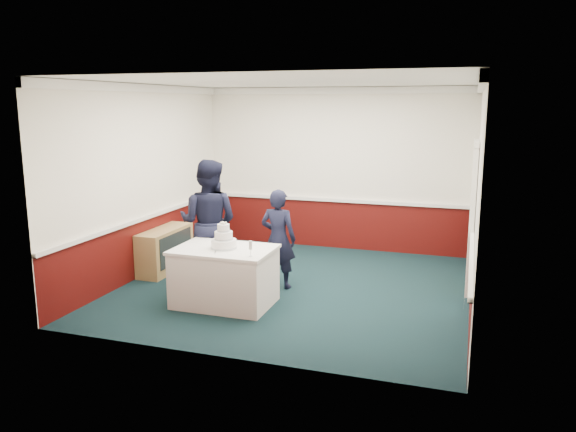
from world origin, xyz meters
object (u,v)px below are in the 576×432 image
(cake_table, at_px, (225,276))
(champagne_flute, at_px, (250,246))
(person_woman, at_px, (278,239))
(sideboard, at_px, (165,250))
(wedding_cake, at_px, (224,240))
(person_man, at_px, (208,222))
(cake_knife, at_px, (215,251))

(cake_table, height_order, champagne_flute, champagne_flute)
(cake_table, relative_size, person_woman, 0.89)
(sideboard, distance_m, person_woman, 2.08)
(wedding_cake, height_order, person_woman, person_woman)
(cake_table, bearing_deg, champagne_flute, -29.25)
(champagne_flute, xyz_separation_m, person_man, (-1.11, 1.06, 0.02))
(sideboard, relative_size, champagne_flute, 5.85)
(person_man, height_order, person_woman, person_man)
(wedding_cake, xyz_separation_m, champagne_flute, (0.50, -0.28, 0.03))
(cake_table, distance_m, cake_knife, 0.44)
(sideboard, distance_m, champagne_flute, 2.59)
(wedding_cake, distance_m, champagne_flute, 0.57)
(sideboard, height_order, cake_table, cake_table)
(champagne_flute, bearing_deg, wedding_cake, 150.75)
(person_man, relative_size, person_woman, 1.28)
(person_woman, bearing_deg, champagne_flute, 95.03)
(cake_table, relative_size, champagne_flute, 6.44)
(sideboard, height_order, cake_knife, cake_knife)
(cake_table, xyz_separation_m, person_man, (-0.61, 0.78, 0.55))
(sideboard, xyz_separation_m, cake_knife, (1.55, -1.35, 0.44))
(sideboard, height_order, champagne_flute, champagne_flute)
(person_woman, bearing_deg, wedding_cake, 66.74)
(wedding_cake, relative_size, person_man, 0.19)
(cake_table, relative_size, cake_knife, 6.00)
(cake_table, bearing_deg, person_woman, 63.95)
(champagne_flute, distance_m, person_woman, 1.22)
(cake_table, distance_m, champagne_flute, 0.78)
(sideboard, distance_m, wedding_cake, 2.03)
(champagne_flute, xyz_separation_m, person_woman, (-0.05, 1.21, -0.19))
(champagne_flute, bearing_deg, person_man, 136.29)
(sideboard, height_order, person_man, person_man)
(sideboard, distance_m, cake_table, 1.95)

